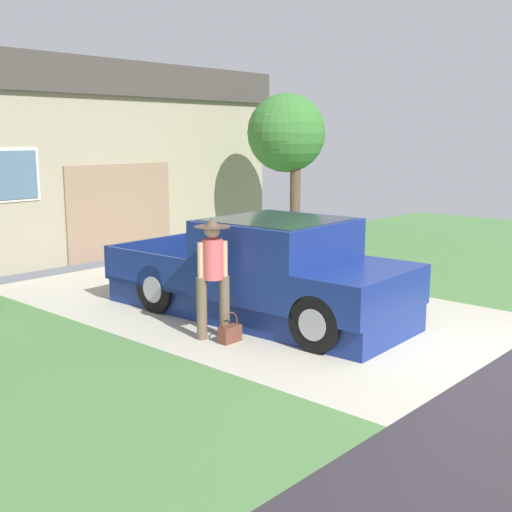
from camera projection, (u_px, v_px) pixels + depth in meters
name	position (u px, v px, depth m)	size (l,w,h in m)	color
pickup_truck	(273.00, 275.00, 10.33)	(2.37, 5.26, 1.62)	navy
person_with_hat	(213.00, 271.00, 9.28)	(0.52, 0.52, 1.76)	brown
handbag	(230.00, 333.00, 9.24)	(0.33, 0.16, 0.44)	brown
house_with_garage	(78.00, 156.00, 17.91)	(8.97, 6.19, 4.64)	tan
neighbor_tree	(285.00, 134.00, 16.53)	(2.03, 2.01, 3.98)	brown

